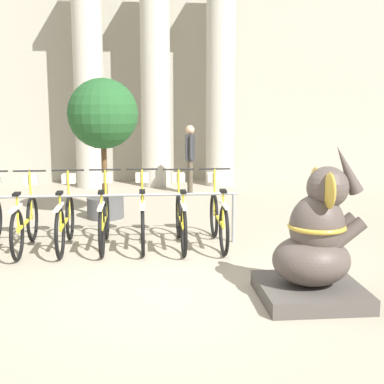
# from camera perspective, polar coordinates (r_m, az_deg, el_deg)

# --- Properties ---
(ground_plane) EXTENTS (60.00, 60.00, 0.00)m
(ground_plane) POSITION_cam_1_polar(r_m,az_deg,el_deg) (6.20, -1.81, -10.23)
(ground_plane) COLOR #9E937F
(building_facade) EXTENTS (20.00, 0.20, 6.00)m
(building_facade) POSITION_cam_1_polar(r_m,az_deg,el_deg) (14.45, -4.05, 13.14)
(building_facade) COLOR #A39E8E
(building_facade) RESTS_ON ground_plane
(column_left) EXTENTS (0.90, 0.90, 5.16)m
(column_left) POSITION_cam_1_polar(r_m,az_deg,el_deg) (13.49, -10.98, 11.64)
(column_left) COLOR #BCB7A8
(column_left) RESTS_ON ground_plane
(column_middle) EXTENTS (0.90, 0.90, 5.16)m
(column_middle) POSITION_cam_1_polar(r_m,az_deg,el_deg) (13.43, -3.93, 11.80)
(column_middle) COLOR #BCB7A8
(column_middle) RESTS_ON ground_plane
(column_right) EXTENTS (0.90, 0.90, 5.16)m
(column_right) POSITION_cam_1_polar(r_m,az_deg,el_deg) (13.57, 3.07, 11.78)
(column_right) COLOR #BCB7A8
(column_right) RESTS_ON ground_plane
(bike_rack) EXTENTS (3.94, 0.05, 0.77)m
(bike_rack) POSITION_cam_1_polar(r_m,az_deg,el_deg) (7.93, -9.33, -1.37)
(bike_rack) COLOR gray
(bike_rack) RESTS_ON ground_plane
(bicycle_1) EXTENTS (0.48, 1.73, 1.10)m
(bicycle_1) POSITION_cam_1_polar(r_m,az_deg,el_deg) (8.00, -17.34, -2.98)
(bicycle_1) COLOR black
(bicycle_1) RESTS_ON ground_plane
(bicycle_2) EXTENTS (0.48, 1.73, 1.10)m
(bicycle_2) POSITION_cam_1_polar(r_m,az_deg,el_deg) (7.94, -13.35, -2.90)
(bicycle_2) COLOR black
(bicycle_2) RESTS_ON ground_plane
(bicycle_3) EXTENTS (0.48, 1.73, 1.10)m
(bicycle_3) POSITION_cam_1_polar(r_m,az_deg,el_deg) (7.89, -9.33, -2.84)
(bicycle_3) COLOR black
(bicycle_3) RESTS_ON ground_plane
(bicycle_4) EXTENTS (0.48, 1.73, 1.10)m
(bicycle_4) POSITION_cam_1_polar(r_m,az_deg,el_deg) (7.88, -5.29, -2.77)
(bicycle_4) COLOR black
(bicycle_4) RESTS_ON ground_plane
(bicycle_5) EXTENTS (0.48, 1.73, 1.10)m
(bicycle_5) POSITION_cam_1_polar(r_m,az_deg,el_deg) (7.82, -1.20, -2.82)
(bicycle_5) COLOR black
(bicycle_5) RESTS_ON ground_plane
(bicycle_6) EXTENTS (0.48, 1.73, 1.10)m
(bicycle_6) POSITION_cam_1_polar(r_m,az_deg,el_deg) (7.89, 2.83, -2.72)
(bicycle_6) COLOR black
(bicycle_6) RESTS_ON ground_plane
(elephant_statue) EXTENTS (1.08, 1.08, 1.69)m
(elephant_statue) POSITION_cam_1_polar(r_m,az_deg,el_deg) (5.85, 13.02, -5.83)
(elephant_statue) COLOR #4C4742
(elephant_statue) RESTS_ON ground_plane
(person_pedestrian) EXTENTS (0.21, 0.47, 1.58)m
(person_pedestrian) POSITION_cam_1_polar(r_m,az_deg,el_deg) (12.30, -0.22, 4.15)
(person_pedestrian) COLOR brown
(person_pedestrian) RESTS_ON ground_plane
(potted_tree) EXTENTS (1.26, 1.26, 2.52)m
(potted_tree) POSITION_cam_1_polar(r_m,az_deg,el_deg) (9.73, -9.47, 7.43)
(potted_tree) COLOR #4C4C4C
(potted_tree) RESTS_ON ground_plane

